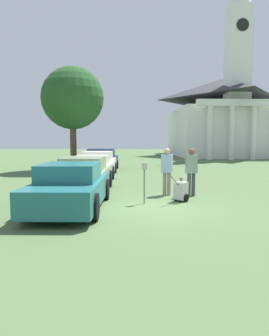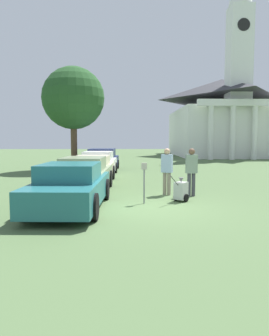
{
  "view_description": "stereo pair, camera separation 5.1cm",
  "coord_description": "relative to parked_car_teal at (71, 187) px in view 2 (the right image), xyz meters",
  "views": [
    {
      "loc": [
        -0.69,
        -10.21,
        2.19
      ],
      "look_at": [
        -0.42,
        1.99,
        1.1
      ],
      "focal_mm": 35.0,
      "sensor_mm": 36.0,
      "label": 1
    },
    {
      "loc": [
        -0.64,
        -10.21,
        2.19
      ],
      "look_at": [
        -0.42,
        1.99,
        1.1
      ],
      "focal_mm": 35.0,
      "sensor_mm": 36.0,
      "label": 2
    }
  ],
  "objects": [
    {
      "name": "parked_car_cream",
      "position": [
        0.0,
        6.04,
        -0.03
      ],
      "size": [
        2.09,
        4.83,
        1.36
      ],
      "rotation": [
        0.0,
        0.0,
        -0.03
      ],
      "color": "beige",
      "rests_on": "ground_plane"
    },
    {
      "name": "church",
      "position": [
        13.87,
        32.29,
        4.7
      ],
      "size": [
        11.78,
        17.21,
        23.9
      ],
      "color": "white",
      "rests_on": "ground_plane"
    },
    {
      "name": "parked_car_white",
      "position": [
        0.0,
        9.39,
        -0.0
      ],
      "size": [
        2.12,
        4.66,
        1.44
      ],
      "rotation": [
        0.0,
        0.0,
        -0.03
      ],
      "color": "silver",
      "rests_on": "ground_plane"
    },
    {
      "name": "parked_car_navy",
      "position": [
        -0.0,
        12.36,
        0.01
      ],
      "size": [
        2.18,
        5.26,
        1.51
      ],
      "rotation": [
        0.0,
        0.0,
        -0.03
      ],
      "color": "#19234C",
      "rests_on": "ground_plane"
    },
    {
      "name": "parked_car_sage",
      "position": [
        -0.0,
        3.11,
        0.01
      ],
      "size": [
        2.09,
        5.26,
        1.46
      ],
      "rotation": [
        0.0,
        0.0,
        -0.03
      ],
      "color": "gray",
      "rests_on": "ground_plane"
    },
    {
      "name": "shade_tree",
      "position": [
        -2.01,
        12.78,
        4.28
      ],
      "size": [
        4.29,
        4.29,
        7.14
      ],
      "color": "brown",
      "rests_on": "ground_plane"
    },
    {
      "name": "person_worker",
      "position": [
        3.29,
        2.46,
        0.37
      ],
      "size": [
        0.47,
        0.36,
        1.82
      ],
      "rotation": [
        0.0,
        0.0,
        2.76
      ],
      "color": "gray",
      "rests_on": "ground_plane"
    },
    {
      "name": "person_supervisor",
      "position": [
        4.19,
        2.16,
        0.38
      ],
      "size": [
        0.44,
        0.25,
        1.83
      ],
      "rotation": [
        0.0,
        0.0,
        3.22
      ],
      "color": "#3F3F47",
      "rests_on": "ground_plane"
    },
    {
      "name": "ground_plane",
      "position": [
        2.44,
        0.04,
        -0.68
      ],
      "size": [
        120.0,
        120.0,
        0.0
      ],
      "primitive_type": "plane",
      "color": "#4C663D"
    },
    {
      "name": "parked_car_teal",
      "position": [
        0.0,
        0.0,
        0.0
      ],
      "size": [
        2.18,
        5.07,
        1.44
      ],
      "rotation": [
        0.0,
        0.0,
        -0.03
      ],
      "color": "#23666B",
      "rests_on": "ground_plane"
    },
    {
      "name": "equipment_cart",
      "position": [
        3.63,
        1.12,
        -0.29
      ],
      "size": [
        0.75,
        0.9,
        1.0
      ],
      "rotation": [
        0.0,
        0.0,
        -0.65
      ],
      "color": "#B2B2AD",
      "rests_on": "ground_plane"
    },
    {
      "name": "parking_meter",
      "position": [
        2.33,
        0.79,
        0.28
      ],
      "size": [
        0.18,
        0.09,
        1.38
      ],
      "color": "slate",
      "rests_on": "ground_plane"
    }
  ]
}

